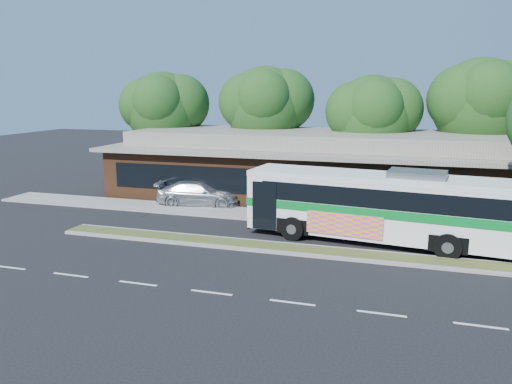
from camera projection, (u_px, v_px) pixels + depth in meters
ground at (318, 257)px, 21.90m from camera, size 120.00×120.00×0.00m
median_strip at (320, 252)px, 22.45m from camera, size 26.00×1.10×0.15m
sidewalk at (338, 220)px, 27.89m from camera, size 44.00×2.60×0.12m
parking_lot at (97, 191)px, 36.40m from camera, size 14.00×12.00×0.01m
plaza_building at (352, 167)px, 33.65m from camera, size 33.20×11.20×4.45m
tree_bg_a at (169, 108)px, 39.07m from camera, size 6.47×5.80×8.63m
tree_bg_b at (271, 105)px, 37.68m from camera, size 6.69×6.00×9.00m
tree_bg_c at (378, 114)px, 34.57m from camera, size 6.24×5.60×8.26m
tree_bg_d at (487, 102)px, 33.35m from camera, size 6.91×6.20×9.37m
transit_bus at (382, 202)px, 23.64m from camera, size 13.04×4.33×3.60m
sedan at (199, 194)px, 31.62m from camera, size 5.59×3.01×1.54m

